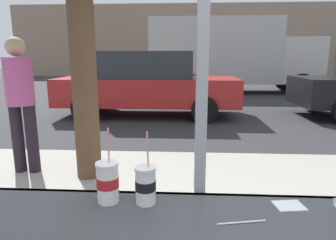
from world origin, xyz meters
TOP-DOWN VIEW (x-y plane):
  - ground_plane at (0.00, 8.00)m, footprint 60.00×60.00m
  - sidewalk_strip at (0.00, 1.60)m, footprint 16.00×2.80m
  - building_facade_far at (0.00, 23.18)m, footprint 28.00×1.20m
  - soda_cup_left at (-0.40, -0.06)m, footprint 0.10×0.10m
  - soda_cup_right at (-0.23, -0.07)m, footprint 0.09×0.09m
  - loose_straw at (0.14, -0.20)m, footprint 0.19×0.04m
  - napkin_wrapper at (0.37, -0.06)m, footprint 0.13×0.11m
  - parked_car_red at (-1.06, 6.56)m, footprint 4.68×1.98m
  - box_truck at (1.84, 12.09)m, footprint 7.22×2.44m
  - pedestrian at (-2.03, 2.15)m, footprint 0.32×0.32m

SIDE VIEW (x-z plane):
  - ground_plane at x=0.00m, z-range 0.00..0.00m
  - sidewalk_strip at x=0.00m, z-range 0.00..0.14m
  - parked_car_red at x=-1.06m, z-range 0.01..1.70m
  - napkin_wrapper at x=0.37m, z-range 0.93..0.94m
  - loose_straw at x=0.14m, z-range 0.93..0.94m
  - soda_cup_right at x=-0.23m, z-range 0.86..1.18m
  - soda_cup_left at x=-0.40m, z-range 0.86..1.19m
  - pedestrian at x=-2.03m, z-range 0.26..1.89m
  - box_truck at x=1.84m, z-range 0.12..3.28m
  - building_facade_far at x=0.00m, z-range 0.00..5.61m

